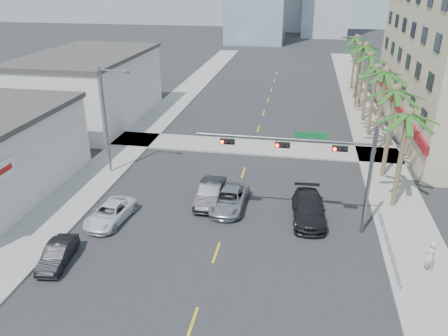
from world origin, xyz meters
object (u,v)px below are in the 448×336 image
car_lane_left (210,193)px  car_parked_far (110,213)px  car_parked_mid (58,254)px  car_lane_right (309,209)px  traffic_signal_mast (319,158)px  car_lane_center (229,199)px  pedestrian (430,257)px

car_lane_left → car_parked_far: bearing=-147.6°
car_parked_mid → car_lane_right: car_lane_right is taller
traffic_signal_mast → car_parked_far: traffic_signal_mast is taller
traffic_signal_mast → car_lane_center: traffic_signal_mast is taller
car_parked_far → car_lane_center: size_ratio=0.91×
car_parked_far → car_lane_center: 8.41m
traffic_signal_mast → pedestrian: size_ratio=5.78×
traffic_signal_mast → pedestrian: (6.42, -3.75, -3.95)m
car_parked_mid → car_lane_center: 12.14m
car_lane_right → car_parked_mid: bearing=-155.8°
car_parked_mid → car_lane_right: (14.45, 7.76, 0.17)m
car_parked_far → pedestrian: 20.18m
car_lane_center → car_lane_right: bearing=-3.7°
car_lane_left → car_lane_right: 7.27m
car_parked_far → car_lane_center: car_lane_center is taller
car_parked_far → car_lane_right: 13.65m
car_parked_mid → car_parked_far: car_parked_far is taller
car_parked_mid → car_parked_far: (1.09, 4.98, 0.02)m
car_parked_far → car_lane_left: (6.19, 3.95, 0.15)m
traffic_signal_mast → car_parked_far: bearing=-173.2°
car_parked_far → car_lane_left: size_ratio=0.96×
car_lane_right → pedestrian: 8.31m
car_parked_far → car_lane_right: car_lane_right is taller
traffic_signal_mast → car_parked_far: 14.44m
pedestrian → car_lane_center: bearing=-49.5°
traffic_signal_mast → pedestrian: 8.42m
car_lane_center → car_lane_left: bearing=162.4°
car_parked_mid → car_lane_left: 11.52m
car_parked_far → car_lane_left: car_lane_left is taller
traffic_signal_mast → pedestrian: bearing=-30.3°
pedestrian → car_parked_far: bearing=-31.5°
car_parked_far → car_lane_center: bearing=30.1°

